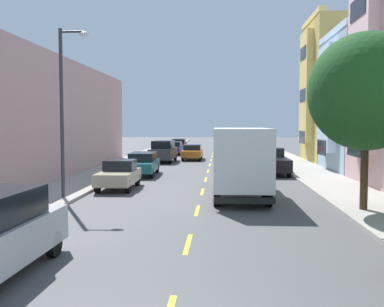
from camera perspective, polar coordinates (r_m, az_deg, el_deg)
ground_plane at (r=35.86m, az=2.17°, el=-1.72°), size 160.00×160.00×0.00m
sidewalk_left at (r=34.79m, az=-9.70°, el=-1.83°), size 3.20×120.00×0.14m
sidewalk_right at (r=34.40m, az=13.99°, el=-1.95°), size 3.20×120.00×0.14m
lane_centerline_dashes at (r=30.39m, az=1.90°, el=-2.70°), size 0.14×47.20×0.01m
street_tree_second at (r=18.49m, az=21.05°, el=7.26°), size 4.38×4.38×6.73m
street_lamp at (r=20.87m, az=-15.71°, el=6.34°), size 1.35×0.28×7.44m
delivery_box_truck at (r=21.32m, az=6.01°, el=-0.48°), size 2.48×7.89×3.22m
parked_wagon_teal at (r=30.33m, az=-6.23°, el=-1.22°), size 1.96×4.75×1.50m
parked_wagon_red at (r=53.82m, az=7.45°, el=0.93°), size 1.89×4.73×1.50m
parked_pickup_black at (r=31.57m, az=9.99°, el=-1.02°), size 2.02×5.31×1.73m
parked_sedan_navy at (r=50.36m, az=-2.30°, el=0.71°), size 1.93×4.55×1.43m
parked_pickup_forest at (r=37.07m, az=9.15°, el=-0.31°), size 2.15×5.35×1.73m
parked_hatchback_champagne at (r=24.18m, az=-9.17°, el=-2.62°), size 1.79×4.02×1.50m
parked_wagon_burgundy at (r=57.76m, az=-1.66°, el=1.15°), size 1.90×4.73×1.50m
parked_suv_charcoal at (r=40.43m, az=-3.64°, el=0.29°), size 2.08×4.85×1.93m
moving_orange_sedan at (r=43.21m, az=0.04°, el=0.21°), size 1.80×4.50×1.43m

